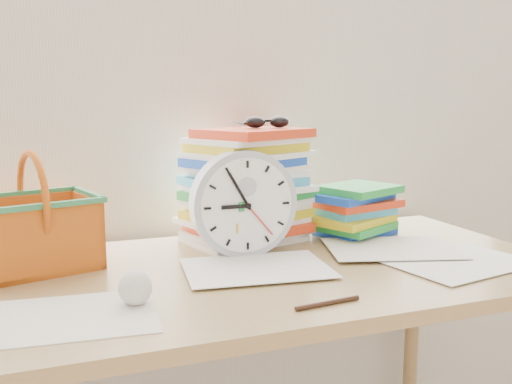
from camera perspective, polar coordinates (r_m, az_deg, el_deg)
name	(u,v)px	position (r m, az deg, el deg)	size (l,w,h in m)	color
curtain	(207,32)	(1.60, -4.97, 15.64)	(2.40, 0.01, 2.50)	silver
desk	(256,299)	(1.31, -0.01, -10.66)	(1.40, 0.70, 0.75)	olive
paper_stack	(247,185)	(1.49, -0.88, 0.66)	(0.31, 0.26, 0.30)	white
clock	(244,204)	(1.35, -1.26, -1.16)	(0.25, 0.25, 0.05)	#A8B1B8
sunglasses	(267,122)	(1.50, 1.15, 7.01)	(0.14, 0.12, 0.03)	black
book_stack	(354,211)	(1.58, 9.81, -1.84)	(0.24, 0.19, 0.14)	white
basket	(34,212)	(1.34, -21.36, -1.84)	(0.26, 0.20, 0.26)	orange
crumpled_ball	(135,288)	(1.08, -12.02, -9.34)	(0.06, 0.06, 0.06)	silver
pen	(328,303)	(1.07, 7.17, -10.96)	(0.01, 0.01, 0.14)	black
scattered_papers	(256,265)	(1.28, -0.01, -7.27)	(1.26, 0.42, 0.02)	white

